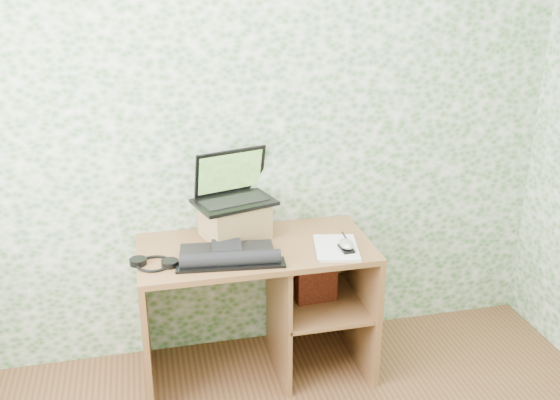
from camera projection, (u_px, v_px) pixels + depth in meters
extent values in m
plane|color=white|center=(243.00, 128.00, 3.29)|extent=(3.50, 0.00, 3.50)
cube|color=brown|center=(256.00, 249.00, 3.21)|extent=(1.20, 0.60, 0.03)
cube|color=brown|center=(146.00, 326.00, 3.22)|extent=(0.03, 0.60, 0.72)
cube|color=brown|center=(360.00, 300.00, 3.47)|extent=(0.03, 0.60, 0.72)
cube|color=brown|center=(278.00, 310.00, 3.37)|extent=(0.02, 0.56, 0.72)
cube|color=brown|center=(320.00, 302.00, 3.41)|extent=(0.46, 0.56, 0.02)
cube|color=brown|center=(307.00, 280.00, 3.68)|extent=(0.48, 0.02, 0.72)
cube|color=brown|center=(235.00, 220.00, 3.28)|extent=(0.38, 0.34, 0.19)
cube|color=black|center=(234.00, 202.00, 3.25)|extent=(0.46, 0.37, 0.02)
cube|color=black|center=(234.00, 201.00, 3.23)|extent=(0.37, 0.24, 0.00)
cube|color=black|center=(230.00, 171.00, 3.30)|extent=(0.40, 0.18, 0.25)
cube|color=#2E5017|center=(230.00, 172.00, 3.29)|extent=(0.36, 0.15, 0.21)
cube|color=black|center=(227.00, 252.00, 3.10)|extent=(0.48, 0.22, 0.04)
cube|color=black|center=(227.00, 250.00, 3.10)|extent=(0.16, 0.16, 0.06)
cylinder|color=black|center=(231.00, 259.00, 2.99)|extent=(0.49, 0.12, 0.07)
cube|color=black|center=(231.00, 265.00, 2.99)|extent=(0.53, 0.16, 0.01)
torus|color=black|center=(154.00, 264.00, 3.00)|extent=(0.22, 0.22, 0.01)
cylinder|color=black|center=(138.00, 262.00, 3.01)|extent=(0.08, 0.08, 0.03)
cylinder|color=black|center=(170.00, 263.00, 2.99)|extent=(0.08, 0.08, 0.03)
cube|color=silver|center=(336.00, 248.00, 3.17)|extent=(0.27, 0.34, 0.01)
ellipsoid|color=silver|center=(346.00, 246.00, 3.13)|extent=(0.07, 0.11, 0.04)
cylinder|color=black|center=(345.00, 237.00, 3.27)|extent=(0.02, 0.14, 0.01)
cube|color=maroon|center=(316.00, 279.00, 3.35)|extent=(0.23, 0.09, 0.27)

